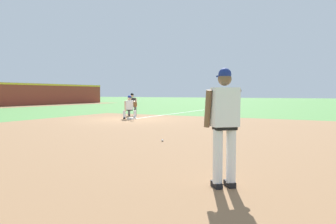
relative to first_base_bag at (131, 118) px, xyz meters
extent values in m
plane|color=#518942|center=(0.00, 0.00, -0.04)|extent=(160.00, 160.00, 0.00)
cube|color=#936B47|center=(-5.17, -4.33, -0.04)|extent=(18.00, 18.00, 0.01)
cube|color=white|center=(7.99, 0.00, -0.04)|extent=(15.97, 0.10, 0.00)
cube|color=white|center=(0.00, 0.00, 0.00)|extent=(0.38, 0.38, 0.09)
sphere|color=white|center=(-6.55, -5.51, -0.01)|extent=(0.07, 0.07, 0.07)
cube|color=black|center=(-10.38, -8.55, 0.00)|extent=(0.27, 0.25, 0.09)
cylinder|color=white|center=(-10.41, -8.58, 0.46)|extent=(0.15, 0.15, 0.84)
cube|color=black|center=(-10.24, -8.72, 0.00)|extent=(0.27, 0.25, 0.09)
cylinder|color=white|center=(-10.27, -8.75, 0.46)|extent=(0.15, 0.15, 0.84)
cube|color=black|center=(-10.34, -8.66, 0.90)|extent=(0.37, 0.39, 0.06)
cube|color=white|center=(-10.34, -8.66, 1.22)|extent=(0.44, 0.46, 0.60)
sphere|color=brown|center=(-10.33, -8.65, 1.65)|extent=(0.21, 0.21, 0.21)
sphere|color=navy|center=(-10.33, -8.65, 1.72)|extent=(0.20, 0.20, 0.20)
cube|color=navy|center=(-10.26, -8.59, 1.69)|extent=(0.19, 0.20, 0.02)
cylinder|color=brown|center=(-10.45, -8.42, 1.19)|extent=(0.20, 0.19, 0.59)
cylinder|color=brown|center=(-9.95, -8.66, 1.31)|extent=(0.46, 0.41, 0.41)
ellipsoid|color=brown|center=(-9.89, -8.61, 1.14)|extent=(0.36, 0.34, 0.34)
cube|color=black|center=(0.41, 0.04, 0.00)|extent=(0.27, 0.25, 0.09)
cylinder|color=white|center=(0.44, 0.06, 0.23)|extent=(0.15, 0.15, 0.40)
cube|color=black|center=(0.02, 0.50, 0.00)|extent=(0.27, 0.25, 0.09)
cylinder|color=white|center=(0.05, 0.52, 0.23)|extent=(0.15, 0.15, 0.40)
cube|color=black|center=(0.25, 0.29, 0.46)|extent=(0.37, 0.39, 0.06)
cube|color=white|center=(0.25, 0.29, 0.73)|extent=(0.44, 0.46, 0.52)
sphere|color=#DBB28E|center=(0.23, 0.28, 1.12)|extent=(0.21, 0.21, 0.21)
sphere|color=navy|center=(0.23, 0.28, 1.20)|extent=(0.20, 0.20, 0.20)
cube|color=navy|center=(0.16, 0.22, 1.17)|extent=(0.19, 0.20, 0.02)
cylinder|color=#DBB28E|center=(0.09, -0.17, 0.88)|extent=(0.50, 0.45, 0.24)
cylinder|color=#DBB28E|center=(0.01, 0.42, 0.67)|extent=(0.24, 0.22, 0.58)
ellipsoid|color=brown|center=(-0.07, -0.31, 0.80)|extent=(0.30, 0.29, 0.35)
cube|color=black|center=(2.38, 1.29, 0.00)|extent=(0.27, 0.25, 0.09)
cylinder|color=#515154|center=(2.41, 1.32, 0.28)|extent=(0.15, 0.15, 0.50)
cube|color=black|center=(2.13, 1.60, 0.00)|extent=(0.27, 0.25, 0.09)
cylinder|color=#515154|center=(2.16, 1.63, 0.28)|extent=(0.15, 0.15, 0.50)
cube|color=black|center=(2.28, 1.47, 0.55)|extent=(0.37, 0.39, 0.06)
cube|color=#232326|center=(2.28, 1.47, 0.85)|extent=(0.44, 0.46, 0.54)
sphere|color=#DBB28E|center=(2.27, 1.46, 1.25)|extent=(0.21, 0.21, 0.21)
sphere|color=black|center=(2.27, 1.46, 1.32)|extent=(0.20, 0.20, 0.20)
cube|color=black|center=(2.20, 1.40, 1.29)|extent=(0.19, 0.20, 0.02)
cylinder|color=#DBB28E|center=(2.33, 1.18, 0.81)|extent=(0.31, 0.27, 0.56)
cylinder|color=#DBB28E|center=(2.01, 1.57, 0.81)|extent=(0.31, 0.27, 0.56)
camera|label=1|loc=(-15.19, -10.20, 1.43)|focal=35.00mm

